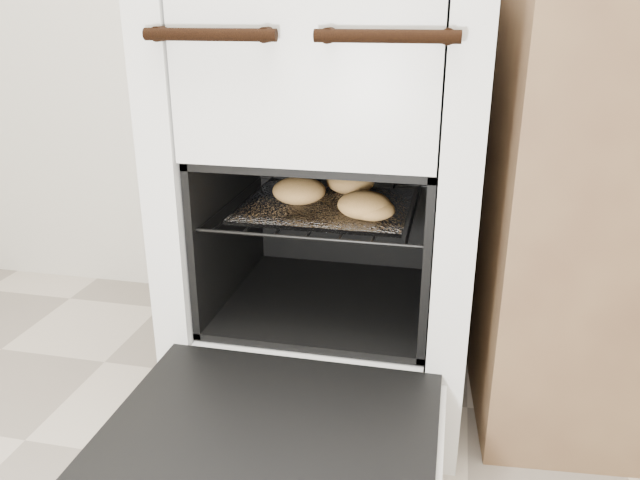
% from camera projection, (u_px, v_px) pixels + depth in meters
% --- Properties ---
extents(stove, '(0.67, 0.75, 1.03)m').
position_uv_depth(stove, '(334.00, 196.00, 1.53)').
color(stove, silver).
rests_on(stove, ground).
extents(oven_door, '(0.60, 0.47, 0.04)m').
position_uv_depth(oven_door, '(272.00, 433.00, 1.11)').
color(oven_door, black).
rests_on(oven_door, stove).
extents(oven_rack, '(0.49, 0.47, 0.01)m').
position_uv_depth(oven_rack, '(328.00, 206.00, 1.47)').
color(oven_rack, black).
rests_on(oven_rack, stove).
extents(foil_sheet, '(0.38, 0.33, 0.01)m').
position_uv_depth(foil_sheet, '(326.00, 206.00, 1.44)').
color(foil_sheet, silver).
rests_on(foil_sheet, oven_rack).
extents(baked_rolls, '(0.33, 0.33, 0.06)m').
position_uv_depth(baked_rolls, '(334.00, 193.00, 1.43)').
color(baked_rolls, tan).
rests_on(baked_rolls, foil_sheet).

